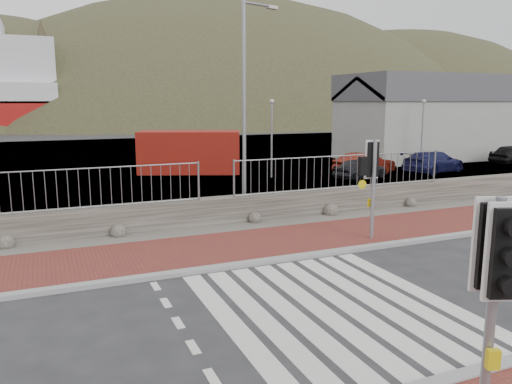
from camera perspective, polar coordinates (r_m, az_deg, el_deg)
name	(u,v)px	position (r m, az deg, el deg)	size (l,w,h in m)	color
ground	(333,307)	(10.25, 8.76, -12.89)	(220.00, 220.00, 0.00)	#28282B
sidewalk_far	(247,246)	(14.03, -0.98, -6.15)	(40.00, 3.00, 0.08)	brown
kerb_near	(444,382)	(8.12, 20.65, -19.69)	(40.00, 0.25, 0.12)	gray
kerb_far	(270,261)	(12.71, 1.58, -7.88)	(40.00, 0.25, 0.12)	gray
zebra_crossing	(333,307)	(10.25, 8.76, -12.86)	(4.62, 5.60, 0.01)	silver
gravel_strip	(224,229)	(15.83, -3.71, -4.28)	(40.00, 1.50, 0.06)	#59544C
stone_wall	(216,211)	(16.47, -4.65, -2.21)	(40.00, 0.60, 0.90)	#423E36
railing	(216,171)	(16.09, -4.55, 2.45)	(18.07, 0.07, 1.22)	gray
quay	(123,159)	(36.44, -14.97, 3.67)	(120.00, 40.00, 0.50)	#4C4C4F
water	(84,131)	(71.16, -19.06, 6.56)	(220.00, 50.00, 0.05)	#3F4C54
harbor_building	(428,117)	(37.48, 19.10, 8.13)	(12.20, 6.20, 5.80)	#9E9E99
hills_backdrop	(118,243)	(100.31, -15.49, -5.68)	(254.00, 90.00, 100.00)	#32341F
traffic_signal_near	(495,269)	(6.31, 25.65, -7.98)	(0.49, 0.39, 2.99)	gray
traffic_signal_far	(373,168)	(14.58, 13.22, 2.71)	(0.71, 0.28, 2.96)	gray
streetlight	(247,98)	(17.37, -1.06, 10.69)	(1.51, 0.64, 7.33)	gray
shipping_container	(190,152)	(28.69, -7.57, 4.57)	(5.64, 2.35, 2.35)	maroon
car_a	(360,168)	(26.65, 11.84, 2.65)	(1.29, 3.22, 1.10)	black
car_b	(365,164)	(28.34, 12.30, 3.18)	(1.26, 3.63, 1.19)	#5D160D
car_c	(433,162)	(30.11, 19.61, 3.29)	(1.76, 4.33, 1.26)	#161846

